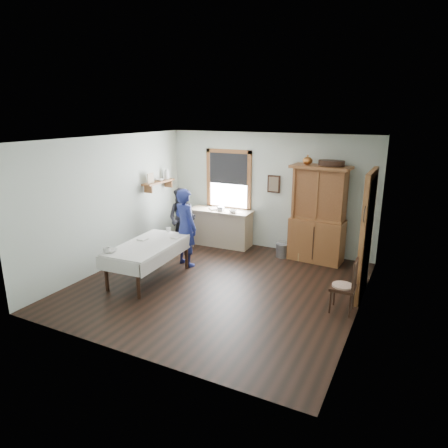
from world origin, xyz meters
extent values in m
cube|color=black|center=(0.00, 0.00, 0.01)|extent=(5.00, 5.00, 0.01)
cube|color=beige|center=(0.00, 0.00, 2.70)|extent=(5.00, 5.00, 0.01)
cube|color=beige|center=(0.00, 2.50, 1.35)|extent=(5.00, 0.01, 2.70)
cube|color=beige|center=(0.00, -2.50, 1.35)|extent=(5.00, 0.01, 2.70)
cube|color=beige|center=(-2.50, 0.00, 1.35)|extent=(0.01, 5.00, 2.70)
cube|color=beige|center=(2.50, 0.00, 1.35)|extent=(0.01, 5.00, 2.70)
cube|color=white|center=(-1.00, 2.48, 1.55)|extent=(1.00, 0.02, 1.30)
cube|color=#925B2D|center=(-1.00, 2.46, 2.25)|extent=(1.18, 0.06, 0.09)
cube|color=#925B2D|center=(-1.00, 2.46, 0.85)|extent=(1.18, 0.06, 0.09)
cube|color=#925B2D|center=(-1.54, 2.46, 1.55)|extent=(0.09, 0.06, 1.48)
cube|color=#925B2D|center=(-0.46, 2.46, 1.55)|extent=(0.09, 0.06, 1.48)
cube|color=black|center=(-1.00, 2.44, 1.83)|extent=(0.98, 0.03, 0.73)
cube|color=#4A4135|center=(2.47, 0.85, 1.05)|extent=(0.03, 0.90, 2.10)
cube|color=#925B2D|center=(2.44, 0.34, 1.05)|extent=(0.08, 0.12, 2.10)
cube|color=#925B2D|center=(2.44, 1.36, 1.05)|extent=(0.08, 0.12, 2.10)
cube|color=#925B2D|center=(2.44, 0.85, 2.16)|extent=(0.08, 1.14, 0.12)
cube|color=#925B2D|center=(-2.37, 1.50, 1.55)|extent=(0.24, 1.00, 0.04)
cube|color=#925B2D|center=(-2.37, 1.10, 1.45)|extent=(0.22, 0.03, 0.18)
cube|color=#925B2D|center=(-2.37, 1.90, 1.45)|extent=(0.22, 0.03, 0.18)
cube|color=tan|center=(-2.37, 1.20, 1.68)|extent=(0.03, 0.22, 0.24)
cylinder|color=silver|center=(-2.37, 1.85, 1.68)|extent=(0.12, 0.12, 0.22)
cube|color=black|center=(0.15, 2.46, 1.55)|extent=(0.30, 0.04, 0.40)
torus|color=black|center=(2.45, 0.30, 1.72)|extent=(0.01, 0.27, 0.27)
cube|color=tan|center=(-1.06, 2.15, 0.44)|extent=(1.55, 0.63, 0.88)
cube|color=#925B2D|center=(1.28, 2.14, 1.04)|extent=(1.26, 0.66, 2.08)
cube|color=silver|center=(-1.35, -0.32, 0.36)|extent=(1.05, 1.85, 0.72)
cube|color=black|center=(2.26, 0.03, 0.46)|extent=(0.43, 0.43, 0.91)
cube|color=gray|center=(0.57, 2.02, 0.15)|extent=(0.37, 0.37, 0.31)
cube|color=#9D8247|center=(0.85, 2.04, 0.09)|extent=(0.35, 0.28, 0.19)
imported|color=navy|center=(-1.10, 0.64, 0.76)|extent=(0.65, 0.53, 1.53)
imported|color=black|center=(-1.74, 1.50, 0.67)|extent=(0.71, 0.58, 1.34)
imported|color=silver|center=(-1.68, -1.07, 0.77)|extent=(0.17, 0.17, 0.10)
imported|color=silver|center=(-1.44, 0.50, 0.77)|extent=(0.12, 0.12, 0.10)
imported|color=silver|center=(-1.65, -0.99, 0.75)|extent=(0.25, 0.25, 0.05)
imported|color=brown|center=(-1.33, 2.08, 0.89)|extent=(0.26, 0.27, 0.02)
imported|color=silver|center=(-0.67, 2.04, 0.90)|extent=(0.22, 0.22, 0.06)
imported|color=silver|center=(-2.37, 1.55, 1.60)|extent=(0.22, 0.22, 0.05)
camera|label=1|loc=(3.20, -6.11, 3.15)|focal=32.00mm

